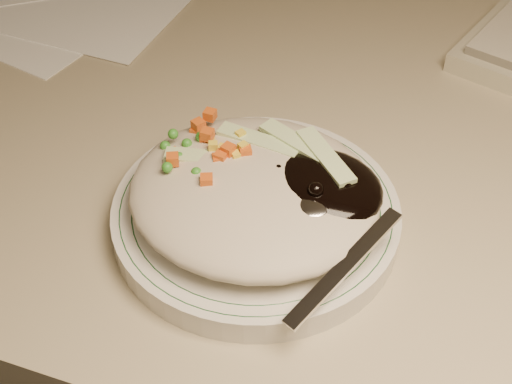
% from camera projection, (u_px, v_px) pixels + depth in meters
% --- Properties ---
extents(desk, '(1.40, 0.70, 0.74)m').
position_uv_depth(desk, '(352.00, 252.00, 0.81)').
color(desk, '#9C9071').
rests_on(desk, ground).
extents(plate, '(0.23, 0.23, 0.02)m').
position_uv_depth(plate, '(256.00, 216.00, 0.56)').
color(plate, silver).
rests_on(plate, desk).
extents(plate_rim, '(0.21, 0.21, 0.00)m').
position_uv_depth(plate_rim, '(256.00, 207.00, 0.55)').
color(plate_rim, '#144723').
rests_on(plate_rim, plate).
extents(meal, '(0.21, 0.19, 0.05)m').
position_uv_depth(meal, '(261.00, 189.00, 0.54)').
color(meal, '#B0A58E').
rests_on(meal, plate).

